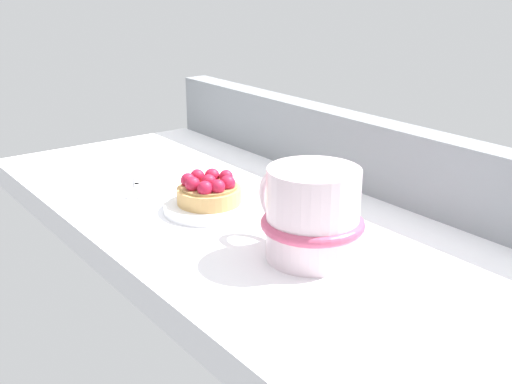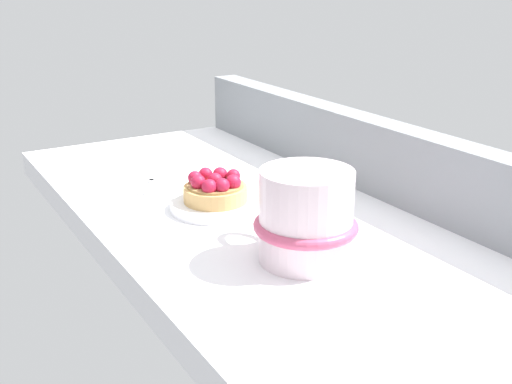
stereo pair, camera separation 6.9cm
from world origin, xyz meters
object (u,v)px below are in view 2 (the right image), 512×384
object	(u,v)px
coffee_mug	(305,217)
dessert_fork	(153,175)
dessert_plate	(216,205)
raspberry_tart	(215,189)

from	to	relation	value
coffee_mug	dessert_fork	bearing A→B (deg)	-174.58
dessert_plate	coffee_mug	world-z (taller)	coffee_mug
raspberry_tart	coffee_mug	distance (cm)	17.30
dessert_fork	raspberry_tart	bearing A→B (deg)	7.04
coffee_mug	dessert_fork	size ratio (longest dim) A/B	0.97
dessert_plate	dessert_fork	distance (cm)	15.65
coffee_mug	dessert_fork	world-z (taller)	coffee_mug
coffee_mug	dessert_plate	bearing A→B (deg)	-176.14
raspberry_tart	dessert_fork	bearing A→B (deg)	-172.96
dessert_plate	raspberry_tart	bearing A→B (deg)	-53.24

